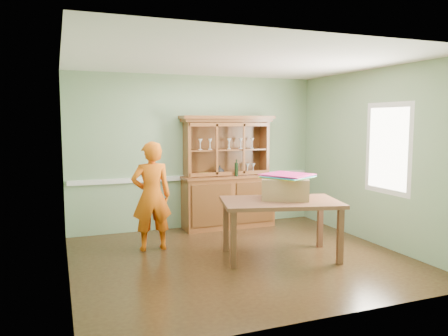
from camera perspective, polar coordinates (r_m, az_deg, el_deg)
name	(u,v)px	position (r m, az deg, el deg)	size (l,w,h in m)	color
floor	(240,258)	(6.21, 2.15, -11.70)	(4.50, 4.50, 0.00)	#432C15
ceiling	(241,61)	(5.96, 2.26, 13.83)	(4.50, 4.50, 0.00)	white
wall_back	(197,152)	(7.81, -3.60, 2.08)	(4.50, 4.50, 0.00)	gray
wall_left	(65,168)	(5.46, -20.05, -0.04)	(4.00, 4.00, 0.00)	gray
wall_right	(375,157)	(7.13, 19.07, 1.37)	(4.00, 4.00, 0.00)	gray
wall_front	(325,181)	(4.19, 13.07, -1.61)	(4.50, 4.50, 0.00)	gray
chair_rail	(197,177)	(7.83, -3.52, -1.21)	(4.41, 0.05, 0.08)	silver
framed_map	(66,150)	(5.74, -19.98, 2.25)	(0.03, 0.60, 0.46)	#362415
window_panel	(388,148)	(6.88, 20.59, 2.40)	(0.03, 0.96, 1.36)	silver
china_hutch	(228,188)	(7.84, 0.49, -2.64)	(1.70, 0.56, 2.00)	brown
dining_table	(280,207)	(6.15, 7.39, -5.09)	(1.80, 1.33, 0.80)	brown
cardboard_box	(285,188)	(6.25, 7.97, -2.64)	(0.64, 0.52, 0.30)	#97784E
kite_stack	(288,176)	(6.24, 8.42, -1.01)	(0.79, 0.79, 0.05)	#FFF520
person	(152,196)	(6.51, -9.45, -3.64)	(0.59, 0.39, 1.61)	orange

